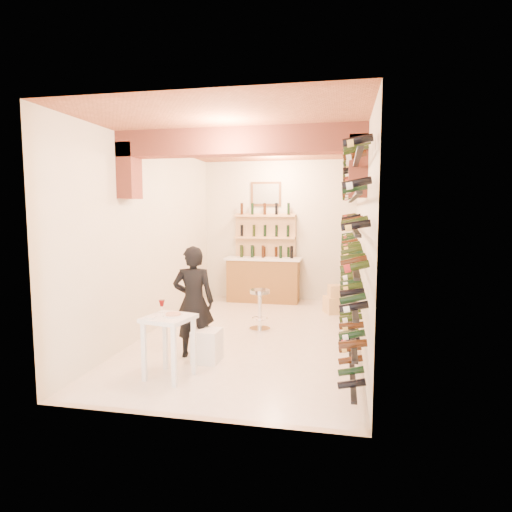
{
  "coord_description": "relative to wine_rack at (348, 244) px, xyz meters",
  "views": [
    {
      "loc": [
        1.45,
        -6.91,
        2.1
      ],
      "look_at": [
        0.0,
        0.3,
        1.3
      ],
      "focal_mm": 30.32,
      "sensor_mm": 36.0,
      "label": 1
    }
  ],
  "objects": [
    {
      "name": "back_shelving",
      "position": [
        -1.83,
        2.89,
        -0.38
      ],
      "size": [
        1.4,
        0.31,
        2.73
      ],
      "color": "tan",
      "rests_on": "ground"
    },
    {
      "name": "person",
      "position": [
        -2.13,
        -1.2,
        -0.75
      ],
      "size": [
        0.64,
        0.49,
        1.59
      ],
      "primitive_type": "imported",
      "rotation": [
        0.0,
        0.0,
        3.33
      ],
      "color": "black",
      "rests_on": "ground"
    },
    {
      "name": "ground",
      "position": [
        -1.53,
        0.0,
        -1.55
      ],
      "size": [
        6.0,
        6.0,
        0.0
      ],
      "primitive_type": "plane",
      "color": "silver",
      "rests_on": "ground"
    },
    {
      "name": "crate_upper",
      "position": [
        -0.13,
        1.88,
        -1.1
      ],
      "size": [
        0.47,
        0.38,
        0.24
      ],
      "primitive_type": "cube",
      "rotation": [
        0.0,
        0.0,
        0.27
      ],
      "color": "#D8B276",
      "rests_on": "crate_lower"
    },
    {
      "name": "room_shell",
      "position": [
        -1.53,
        -0.26,
        0.7
      ],
      "size": [
        3.52,
        6.02,
        3.21
      ],
      "color": "beige",
      "rests_on": "ground"
    },
    {
      "name": "crate_lower",
      "position": [
        -0.13,
        1.88,
        -1.38
      ],
      "size": [
        0.66,
        0.57,
        0.33
      ],
      "primitive_type": "cube",
      "rotation": [
        0.0,
        0.0,
        0.39
      ],
      "color": "#D8B276",
      "rests_on": "ground"
    },
    {
      "name": "back_counter",
      "position": [
        -1.83,
        2.65,
        -1.02
      ],
      "size": [
        1.7,
        0.62,
        1.29
      ],
      "color": "brown",
      "rests_on": "ground"
    },
    {
      "name": "white_stool",
      "position": [
        -1.89,
        -1.36,
        -1.32
      ],
      "size": [
        0.38,
        0.38,
        0.45
      ],
      "primitive_type": "cube",
      "rotation": [
        0.0,
        0.0,
        -0.05
      ],
      "color": "white",
      "rests_on": "ground"
    },
    {
      "name": "chrome_barstool",
      "position": [
        -1.47,
        0.34,
        -1.14
      ],
      "size": [
        0.37,
        0.37,
        0.71
      ],
      "rotation": [
        0.0,
        0.0,
        -0.14
      ],
      "color": "silver",
      "rests_on": "ground"
    },
    {
      "name": "tasting_table",
      "position": [
        -2.17,
        -2.01,
        -0.91
      ],
      "size": [
        0.64,
        0.64,
        0.95
      ],
      "rotation": [
        0.0,
        0.0,
        -0.22
      ],
      "color": "white",
      "rests_on": "ground"
    },
    {
      "name": "wine_rack",
      "position": [
        0.0,
        0.0,
        0.0
      ],
      "size": [
        0.32,
        5.7,
        2.56
      ],
      "color": "black",
      "rests_on": "ground"
    }
  ]
}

